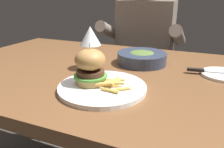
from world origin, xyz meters
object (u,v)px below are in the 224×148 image
burger_sandwich (90,66)px  diner_person (144,63)px  table_knife (209,71)px  main_plate (102,87)px  soup_bowl (142,58)px  bread_plate (223,75)px  wine_glass (90,37)px

burger_sandwich → diner_person: diner_person is taller
table_knife → main_plate: bearing=-138.5°
soup_bowl → diner_person: diner_person is taller
soup_bowl → diner_person: (-0.13, 0.56, -0.20)m
bread_plate → diner_person: size_ratio=0.13×
bread_plate → main_plate: bearing=-141.9°
soup_bowl → diner_person: 0.61m
burger_sandwich → table_knife: size_ratio=0.65×
table_knife → diner_person: (-0.40, 0.60, -0.19)m
wine_glass → table_knife: wine_glass is taller
bread_plate → wine_glass: bearing=-167.3°
table_knife → burger_sandwich: bearing=-142.5°
burger_sandwich → bread_plate: size_ratio=0.82×
table_knife → diner_person: size_ratio=0.17×
bread_plate → table_knife: table_knife is taller
main_plate → wine_glass: (-0.13, 0.17, 0.12)m
wine_glass → table_knife: bearing=13.2°
burger_sandwich → table_knife: 0.44m
burger_sandwich → diner_person: (-0.05, 0.87, -0.25)m
burger_sandwich → soup_bowl: 0.32m
burger_sandwich → soup_bowl: burger_sandwich is taller
main_plate → burger_sandwich: burger_sandwich is taller
diner_person → wine_glass: bearing=-93.1°
main_plate → soup_bowl: size_ratio=1.32×
soup_bowl → burger_sandwich: bearing=-105.1°
wine_glass → bread_plate: (0.48, 0.11, -0.12)m
bread_plate → soup_bowl: soup_bowl is taller
main_plate → diner_person: diner_person is taller
burger_sandwich → table_knife: bearing=37.5°
bread_plate → soup_bowl: bearing=174.2°
bread_plate → table_knife: size_ratio=0.80×
table_knife → soup_bowl: (-0.27, 0.04, 0.01)m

